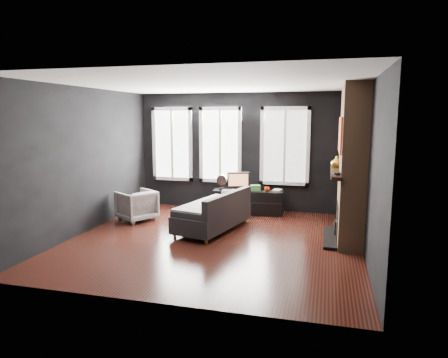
% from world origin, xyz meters
% --- Properties ---
extents(floor, '(5.00, 5.00, 0.00)m').
position_xyz_m(floor, '(0.00, 0.00, 0.00)').
color(floor, black).
rests_on(floor, ground).
extents(ceiling, '(5.00, 5.00, 0.00)m').
position_xyz_m(ceiling, '(0.00, 0.00, 2.70)').
color(ceiling, white).
rests_on(ceiling, ground).
extents(wall_back, '(5.00, 0.02, 2.70)m').
position_xyz_m(wall_back, '(0.00, 2.50, 1.35)').
color(wall_back, black).
rests_on(wall_back, ground).
extents(wall_left, '(0.02, 5.00, 2.70)m').
position_xyz_m(wall_left, '(-2.50, 0.00, 1.35)').
color(wall_left, black).
rests_on(wall_left, ground).
extents(wall_right, '(0.02, 5.00, 2.70)m').
position_xyz_m(wall_right, '(2.50, 0.00, 1.35)').
color(wall_right, black).
rests_on(wall_right, ground).
extents(windows, '(4.00, 0.16, 1.76)m').
position_xyz_m(windows, '(-0.45, 2.46, 2.38)').
color(windows, white).
rests_on(windows, wall_back).
extents(fireplace, '(0.70, 1.62, 2.70)m').
position_xyz_m(fireplace, '(2.30, 0.60, 1.35)').
color(fireplace, '#93724C').
rests_on(fireplace, floor).
extents(sofa, '(1.28, 1.93, 0.76)m').
position_xyz_m(sofa, '(-0.20, 0.60, 0.38)').
color(sofa, '#272729').
rests_on(sofa, floor).
extents(stripe_pillow, '(0.10, 0.33, 0.33)m').
position_xyz_m(stripe_pillow, '(0.09, 0.97, 0.55)').
color(stripe_pillow, gray).
rests_on(stripe_pillow, sofa).
extents(armchair, '(0.90, 0.92, 0.70)m').
position_xyz_m(armchair, '(-1.95, 0.90, 0.35)').
color(armchair, silver).
rests_on(armchair, floor).
extents(media_console, '(1.58, 0.60, 0.53)m').
position_xyz_m(media_console, '(0.20, 2.10, 0.27)').
color(media_console, black).
rests_on(media_console, floor).
extents(monitor, '(0.51, 0.25, 0.45)m').
position_xyz_m(monitor, '(-0.03, 2.07, 0.76)').
color(monitor, black).
rests_on(monitor, media_console).
extents(desk_fan, '(0.26, 0.26, 0.34)m').
position_xyz_m(desk_fan, '(-0.40, 2.03, 0.70)').
color(desk_fan, '#A7A7A7').
rests_on(desk_fan, media_console).
extents(mug, '(0.12, 0.09, 0.12)m').
position_xyz_m(mug, '(0.62, 2.07, 0.59)').
color(mug, '#E23802').
rests_on(mug, media_console).
extents(book, '(0.18, 0.05, 0.25)m').
position_xyz_m(book, '(0.74, 2.23, 0.66)').
color(book, tan).
rests_on(book, media_console).
extents(storage_box, '(0.25, 0.20, 0.12)m').
position_xyz_m(storage_box, '(0.36, 2.10, 0.59)').
color(storage_box, '#377B35').
rests_on(storage_box, media_console).
extents(mantel_vase, '(0.24, 0.24, 0.20)m').
position_xyz_m(mantel_vase, '(2.05, 1.05, 1.33)').
color(mantel_vase, gold).
rests_on(mantel_vase, fireplace).
extents(mantel_clock, '(0.15, 0.15, 0.04)m').
position_xyz_m(mantel_clock, '(2.05, 0.05, 1.25)').
color(mantel_clock, black).
rests_on(mantel_clock, fireplace).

